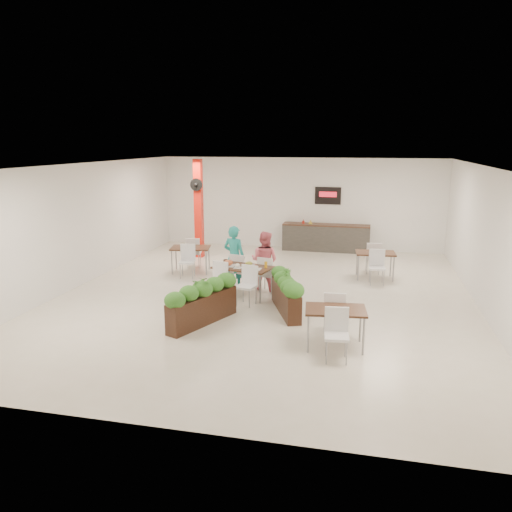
{
  "coord_description": "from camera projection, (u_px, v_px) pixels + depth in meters",
  "views": [
    {
      "loc": [
        2.41,
        -11.57,
        3.75
      ],
      "look_at": [
        -0.14,
        -0.35,
        1.1
      ],
      "focal_mm": 35.0,
      "sensor_mm": 36.0,
      "label": 1
    }
  ],
  "objects": [
    {
      "name": "side_table_a",
      "position": [
        191.0,
        251.0,
        14.52
      ],
      "size": [
        1.23,
        1.67,
        0.92
      ],
      "rotation": [
        0.0,
        0.0,
        0.18
      ],
      "color": "black",
      "rests_on": "ground"
    },
    {
      "name": "room_shell",
      "position": [
        265.0,
        216.0,
        11.91
      ],
      "size": [
        10.1,
        12.1,
        3.22
      ],
      "color": "white",
      "rests_on": "ground"
    },
    {
      "name": "main_table",
      "position": [
        243.0,
        271.0,
        12.27
      ],
      "size": [
        1.57,
        1.86,
        0.92
      ],
      "rotation": [
        0.0,
        0.0,
        -0.24
      ],
      "color": "black",
      "rests_on": "ground"
    },
    {
      "name": "ground",
      "position": [
        265.0,
        296.0,
        12.36
      ],
      "size": [
        12.0,
        12.0,
        0.0
      ],
      "primitive_type": "plane",
      "color": "beige",
      "rests_on": "ground"
    },
    {
      "name": "side_table_b",
      "position": [
        375.0,
        257.0,
        13.85
      ],
      "size": [
        1.12,
        1.65,
        0.92
      ],
      "rotation": [
        0.0,
        0.0,
        0.09
      ],
      "color": "black",
      "rests_on": "ground"
    },
    {
      "name": "planter_left",
      "position": [
        202.0,
        300.0,
        10.41
      ],
      "size": [
        1.03,
        1.87,
        1.04
      ],
      "rotation": [
        0.0,
        0.0,
        1.17
      ],
      "color": "black",
      "rests_on": "ground"
    },
    {
      "name": "planter_right",
      "position": [
        286.0,
        291.0,
        11.13
      ],
      "size": [
        0.96,
        1.82,
        1.0
      ],
      "rotation": [
        0.0,
        0.0,
        1.95
      ],
      "color": "black",
      "rests_on": "ground"
    },
    {
      "name": "diner_man",
      "position": [
        234.0,
        257.0,
        12.93
      ],
      "size": [
        0.68,
        0.53,
        1.64
      ],
      "primitive_type": "imported",
      "rotation": [
        0.0,
        0.0,
        2.9
      ],
      "color": "teal",
      "rests_on": "ground"
    },
    {
      "name": "red_column",
      "position": [
        199.0,
        208.0,
        16.24
      ],
      "size": [
        0.4,
        0.41,
        3.2
      ],
      "color": "red",
      "rests_on": "ground"
    },
    {
      "name": "service_counter",
      "position": [
        326.0,
        237.0,
        17.4
      ],
      "size": [
        3.0,
        0.64,
        2.2
      ],
      "color": "#2F2D2A",
      "rests_on": "ground"
    },
    {
      "name": "diner_woman",
      "position": [
        264.0,
        261.0,
        12.77
      ],
      "size": [
        0.86,
        0.74,
        1.53
      ],
      "primitive_type": "imported",
      "rotation": [
        0.0,
        0.0,
        2.9
      ],
      "color": "#E96778",
      "rests_on": "ground"
    },
    {
      "name": "side_table_c",
      "position": [
        335.0,
        316.0,
        9.18
      ],
      "size": [
        1.18,
        1.66,
        0.92
      ],
      "rotation": [
        0.0,
        0.0,
        0.11
      ],
      "color": "black",
      "rests_on": "ground"
    }
  ]
}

